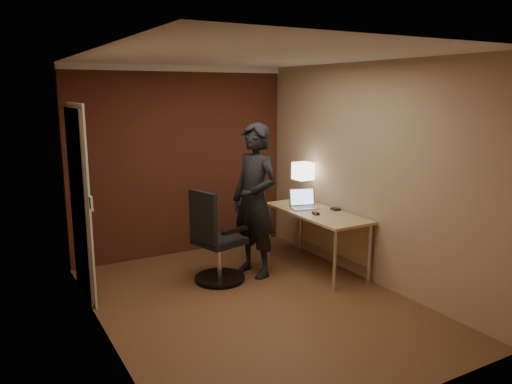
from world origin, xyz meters
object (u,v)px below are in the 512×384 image
(mouse, at_px, (316,213))
(office_chair, at_px, (215,243))
(wallet, at_px, (335,209))
(person, at_px, (255,201))
(desk, at_px, (321,221))
(laptop, at_px, (303,202))
(desk_lamp, at_px, (303,172))

(mouse, distance_m, office_chair, 1.25)
(mouse, distance_m, wallet, 0.36)
(office_chair, distance_m, person, 0.69)
(wallet, xyz_separation_m, office_chair, (-1.53, 0.25, -0.27))
(desk, bearing_deg, mouse, -144.81)
(laptop, relative_size, person, 0.21)
(office_chair, relative_size, person, 0.59)
(desk, bearing_deg, wallet, -18.13)
(laptop, xyz_separation_m, person, (-0.74, -0.06, 0.11))
(laptop, bearing_deg, person, -175.67)
(laptop, relative_size, wallet, 3.50)
(mouse, bearing_deg, desk, 48.98)
(desk, bearing_deg, office_chair, 172.13)
(desk_lamp, relative_size, wallet, 4.86)
(desk_lamp, height_order, wallet, desk_lamp)
(mouse, height_order, wallet, mouse)
(wallet, bearing_deg, laptop, 129.44)
(desk_lamp, xyz_separation_m, office_chair, (-1.41, -0.29, -0.67))
(desk, height_order, office_chair, office_chair)
(laptop, height_order, mouse, laptop)
(office_chair, xyz_separation_m, person, (0.54, 0.02, 0.44))
(desk_lamp, distance_m, laptop, 0.44)
(desk, height_order, wallet, wallet)
(desk_lamp, bearing_deg, wallet, -76.88)
(desk, relative_size, desk_lamp, 2.80)
(desk, relative_size, laptop, 3.89)
(person, bearing_deg, desk_lamp, 92.53)
(laptop, bearing_deg, desk_lamp, 57.22)
(desk_lamp, xyz_separation_m, laptop, (-0.14, -0.21, -0.35))
(mouse, distance_m, person, 0.74)
(mouse, relative_size, office_chair, 0.09)
(wallet, xyz_separation_m, person, (-1.00, 0.26, 0.17))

